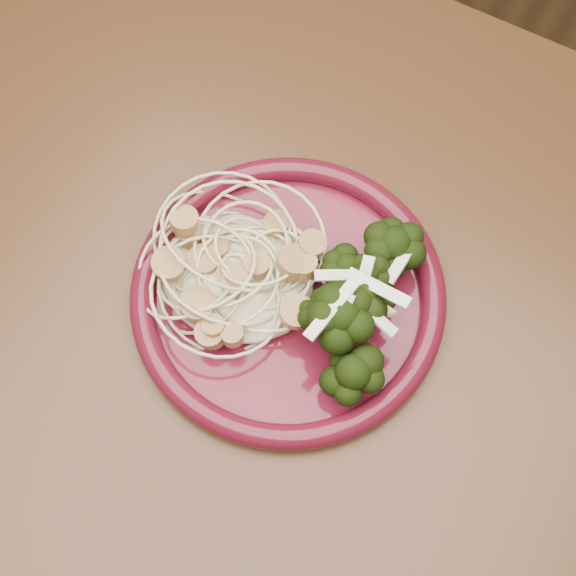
# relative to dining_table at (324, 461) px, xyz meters

# --- Properties ---
(dining_table) EXTENTS (1.20, 0.80, 0.75)m
(dining_table) POSITION_rel_dining_table_xyz_m (0.00, 0.00, 0.00)
(dining_table) COLOR #472814
(dining_table) RESTS_ON ground
(dinner_plate) EXTENTS (0.27, 0.27, 0.02)m
(dinner_plate) POSITION_rel_dining_table_xyz_m (-0.08, 0.07, 0.11)
(dinner_plate) COLOR #550F1D
(dinner_plate) RESTS_ON dining_table
(spaghetti_pile) EXTENTS (0.14, 0.12, 0.03)m
(spaghetti_pile) POSITION_rel_dining_table_xyz_m (-0.12, 0.07, 0.12)
(spaghetti_pile) COLOR beige
(spaghetti_pile) RESTS_ON dinner_plate
(scallop_cluster) EXTENTS (0.14, 0.14, 0.04)m
(scallop_cluster) POSITION_rel_dining_table_xyz_m (-0.12, 0.07, 0.15)
(scallop_cluster) COLOR #A57A45
(scallop_cluster) RESTS_ON spaghetti_pile
(broccoli_pile) EXTENTS (0.11, 0.15, 0.05)m
(broccoli_pile) POSITION_rel_dining_table_xyz_m (-0.03, 0.08, 0.13)
(broccoli_pile) COLOR black
(broccoli_pile) RESTS_ON dinner_plate
(onion_garnish) EXTENTS (0.07, 0.10, 0.04)m
(onion_garnish) POSITION_rel_dining_table_xyz_m (-0.03, 0.08, 0.16)
(onion_garnish) COLOR beige
(onion_garnish) RESTS_ON broccoli_pile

